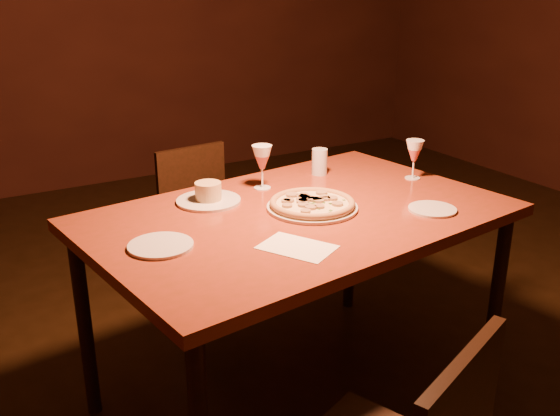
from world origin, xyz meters
TOP-DOWN VIEW (x-y plane):
  - floor at (0.00, 0.00)m, footprint 7.00×7.00m
  - dining_table at (-0.22, 0.26)m, footprint 1.63×1.16m
  - chair_far at (-0.18, 1.24)m, footprint 0.43×0.43m
  - pizza_plate at (-0.16, 0.26)m, footprint 0.34×0.34m
  - ramekin_saucer at (-0.46, 0.52)m, footprint 0.25×0.25m
  - wine_glass_far at (-0.20, 0.56)m, footprint 0.08×0.08m
  - wine_glass_right at (0.42, 0.36)m, footprint 0.08×0.08m
  - water_tumbler at (0.11, 0.61)m, footprint 0.07×0.07m
  - side_plate_left at (-0.77, 0.21)m, footprint 0.21×0.21m
  - side_plate_near at (0.22, 0.02)m, footprint 0.18×0.18m
  - menu_card at (-0.39, -0.01)m, footprint 0.25×0.28m

SIDE VIEW (x-z plane):
  - floor at x=0.00m, z-range 0.00..0.00m
  - chair_far at x=-0.18m, z-range 0.05..0.86m
  - dining_table at x=-0.22m, z-range 0.33..1.15m
  - menu_card at x=-0.39m, z-range 0.81..0.81m
  - side_plate_near at x=0.22m, z-range 0.81..0.82m
  - side_plate_left at x=-0.77m, z-range 0.81..0.82m
  - pizza_plate at x=-0.16m, z-range 0.81..0.85m
  - ramekin_saucer at x=-0.46m, z-range 0.80..0.88m
  - water_tumbler at x=0.11m, z-range 0.81..0.93m
  - wine_glass_right at x=0.42m, z-range 0.81..0.98m
  - wine_glass_far at x=-0.20m, z-range 0.81..0.99m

